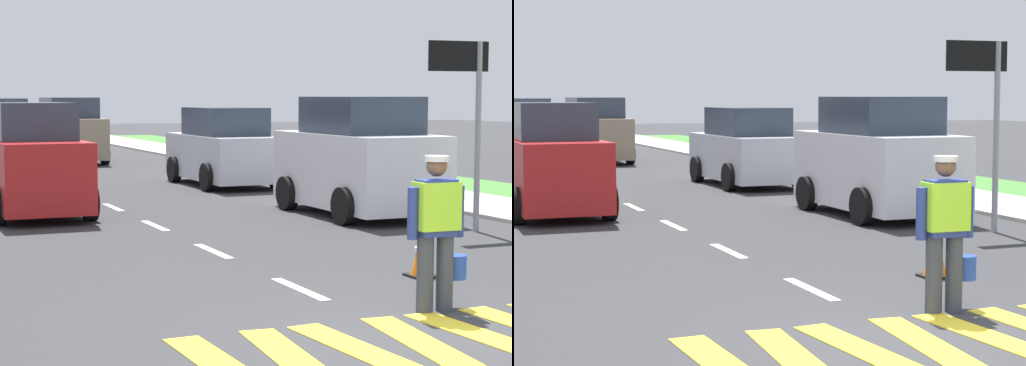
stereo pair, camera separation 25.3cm
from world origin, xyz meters
TOP-DOWN VIEW (x-y plane):
  - ground_plane at (0.00, 21.00)m, footprint 96.00×96.00m
  - sidewalk_right at (7.20, 10.00)m, footprint 2.40×72.00m
  - crosswalk_stripes at (0.00, 0.11)m, footprint 4.49×1.93m
  - lane_center_line at (0.00, 25.20)m, footprint 0.14×46.40m
  - road_worker at (0.85, 1.10)m, footprint 0.77×0.37m
  - lane_direction_sign at (4.59, 5.95)m, footprint 1.16×0.11m
  - traffic_cone_near at (1.78, 2.83)m, footprint 0.36×0.36m
  - car_parked_curbside at (4.09, 8.73)m, footprint 2.08×3.96m
  - car_outgoing_far at (1.87, 25.24)m, footprint 2.08×4.30m
  - car_oncoming_lead at (-1.71, 11.08)m, footprint 1.86×3.88m
  - car_parked_far at (3.85, 15.44)m, footprint 2.03×4.25m

SIDE VIEW (x-z plane):
  - ground_plane at x=0.00m, z-range 0.00..0.00m
  - sidewalk_right at x=7.20m, z-range -0.07..0.07m
  - lane_center_line at x=0.00m, z-range 0.00..0.01m
  - crosswalk_stripes at x=0.00m, z-range 0.00..0.01m
  - traffic_cone_near at x=1.78m, z-range 0.00..0.61m
  - car_parked_far at x=3.85m, z-range -0.07..1.93m
  - road_worker at x=0.85m, z-range 0.10..1.77m
  - car_oncoming_lead at x=-1.71m, z-range -0.08..2.09m
  - car_outgoing_far at x=1.87m, z-range -0.08..2.16m
  - car_parked_curbside at x=4.09m, z-range -0.08..2.20m
  - lane_direction_sign at x=4.59m, z-range 0.81..4.01m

